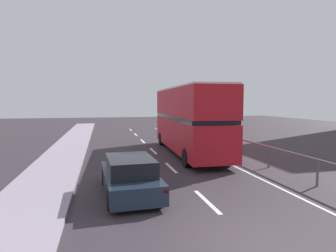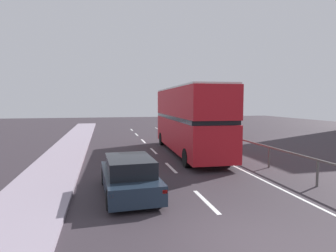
{
  "view_description": "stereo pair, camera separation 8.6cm",
  "coord_description": "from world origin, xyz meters",
  "views": [
    {
      "loc": [
        -3.52,
        -6.11,
        3.45
      ],
      "look_at": [
        -0.08,
        8.7,
        2.18
      ],
      "focal_mm": 30.73,
      "sensor_mm": 36.0,
      "label": 1
    },
    {
      "loc": [
        -3.44,
        -6.13,
        3.45
      ],
      "look_at": [
        -0.08,
        8.7,
        2.18
      ],
      "focal_mm": 30.73,
      "sensor_mm": 36.0,
      "label": 2
    }
  ],
  "objects": [
    {
      "name": "ground_plane",
      "position": [
        0.0,
        0.0,
        -0.05
      ],
      "size": [
        73.77,
        120.0,
        0.1
      ],
      "primitive_type": "cube",
      "color": "#322A31"
    },
    {
      "name": "bridge_side_railing",
      "position": [
        5.05,
        9.0,
        0.91
      ],
      "size": [
        0.1,
        42.0,
        1.13
      ],
      "color": "#56524E",
      "rests_on": "ground"
    },
    {
      "name": "lane_paint_markings",
      "position": [
        2.09,
        8.75,
        0.0
      ],
      "size": [
        3.55,
        46.0,
        0.01
      ],
      "color": "silver",
      "rests_on": "ground"
    },
    {
      "name": "double_decker_bus_red",
      "position": [
        2.13,
        12.2,
        2.36
      ],
      "size": [
        2.91,
        11.18,
        4.41
      ],
      "rotation": [
        0.0,
        0.0,
        -0.04
      ],
      "color": "#B1161F",
      "rests_on": "ground"
    },
    {
      "name": "hatchback_car_near",
      "position": [
        -2.53,
        4.48,
        0.68
      ],
      "size": [
        2.05,
        4.5,
        1.43
      ],
      "rotation": [
        0.0,
        0.0,
        0.05
      ],
      "color": "#1B2736",
      "rests_on": "ground"
    }
  ]
}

